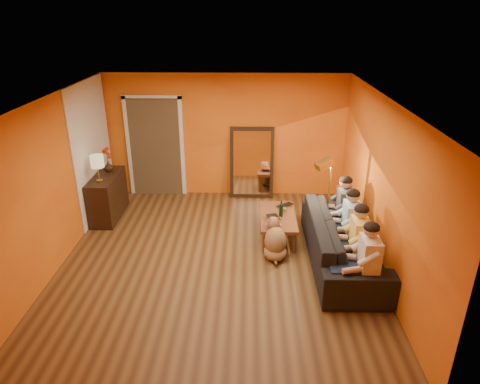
{
  "coord_description": "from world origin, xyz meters",
  "views": [
    {
      "loc": [
        0.51,
        -5.95,
        3.8
      ],
      "look_at": [
        0.35,
        0.5,
        1.0
      ],
      "focal_mm": 32.0,
      "sensor_mm": 36.0,
      "label": 1
    }
  ],
  "objects_px": {
    "person_mid_right": "(351,225)",
    "person_far_right": "(344,210)",
    "mirror_frame": "(252,163)",
    "floor_lamp": "(328,200)",
    "person_mid_left": "(359,242)",
    "tumbler": "(284,210)",
    "dog": "(275,238)",
    "vase": "(108,167)",
    "coffee_table": "(277,226)",
    "laptop": "(287,206)",
    "table_lamp": "(98,169)",
    "person_far_left": "(368,263)",
    "wine_bottle": "(281,209)",
    "sideboard": "(108,196)",
    "sofa": "(343,240)"
  },
  "relations": [
    {
      "from": "person_far_left",
      "to": "person_far_right",
      "type": "distance_m",
      "value": 1.65
    },
    {
      "from": "mirror_frame",
      "to": "floor_lamp",
      "type": "xyz_separation_m",
      "value": [
        1.33,
        -1.81,
        -0.04
      ]
    },
    {
      "from": "floor_lamp",
      "to": "person_mid_right",
      "type": "height_order",
      "value": "floor_lamp"
    },
    {
      "from": "dog",
      "to": "wine_bottle",
      "type": "bearing_deg",
      "value": 95.57
    },
    {
      "from": "floor_lamp",
      "to": "wine_bottle",
      "type": "xyz_separation_m",
      "value": [
        -0.82,
        -0.06,
        -0.14
      ]
    },
    {
      "from": "mirror_frame",
      "to": "wine_bottle",
      "type": "bearing_deg",
      "value": -74.69
    },
    {
      "from": "person_mid_right",
      "to": "person_far_right",
      "type": "xyz_separation_m",
      "value": [
        0.0,
        0.55,
        0.0
      ]
    },
    {
      "from": "person_mid_left",
      "to": "floor_lamp",
      "type": "bearing_deg",
      "value": 101.56
    },
    {
      "from": "laptop",
      "to": "person_mid_right",
      "type": "bearing_deg",
      "value": -85.22
    },
    {
      "from": "wine_bottle",
      "to": "tumbler",
      "type": "bearing_deg",
      "value": 67.62
    },
    {
      "from": "person_far_right",
      "to": "person_far_left",
      "type": "bearing_deg",
      "value": -90.0
    },
    {
      "from": "sideboard",
      "to": "coffee_table",
      "type": "xyz_separation_m",
      "value": [
        3.25,
        -0.73,
        -0.21
      ]
    },
    {
      "from": "person_mid_left",
      "to": "wine_bottle",
      "type": "relative_size",
      "value": 3.94
    },
    {
      "from": "sofa",
      "to": "tumbler",
      "type": "distance_m",
      "value": 1.26
    },
    {
      "from": "dog",
      "to": "person_far_right",
      "type": "relative_size",
      "value": 0.57
    },
    {
      "from": "person_far_right",
      "to": "coffee_table",
      "type": "bearing_deg",
      "value": 173.13
    },
    {
      "from": "coffee_table",
      "to": "person_mid_right",
      "type": "height_order",
      "value": "person_mid_right"
    },
    {
      "from": "table_lamp",
      "to": "floor_lamp",
      "type": "distance_m",
      "value": 4.16
    },
    {
      "from": "person_far_left",
      "to": "tumbler",
      "type": "relative_size",
      "value": 13.4
    },
    {
      "from": "table_lamp",
      "to": "person_far_left",
      "type": "distance_m",
      "value": 4.93
    },
    {
      "from": "coffee_table",
      "to": "person_mid_right",
      "type": "xyz_separation_m",
      "value": [
        1.12,
        -0.68,
        0.4
      ]
    },
    {
      "from": "floor_lamp",
      "to": "person_mid_left",
      "type": "bearing_deg",
      "value": -100.68
    },
    {
      "from": "mirror_frame",
      "to": "person_mid_left",
      "type": "bearing_deg",
      "value": -62.6
    },
    {
      "from": "mirror_frame",
      "to": "sofa",
      "type": "distance_m",
      "value": 3.0
    },
    {
      "from": "wine_bottle",
      "to": "vase",
      "type": "bearing_deg",
      "value": 162.61
    },
    {
      "from": "table_lamp",
      "to": "dog",
      "type": "height_order",
      "value": "table_lamp"
    },
    {
      "from": "sideboard",
      "to": "person_far_right",
      "type": "relative_size",
      "value": 0.97
    },
    {
      "from": "table_lamp",
      "to": "person_mid_right",
      "type": "relative_size",
      "value": 0.42
    },
    {
      "from": "sideboard",
      "to": "dog",
      "type": "distance_m",
      "value": 3.48
    },
    {
      "from": "coffee_table",
      "to": "wine_bottle",
      "type": "distance_m",
      "value": 0.37
    },
    {
      "from": "person_mid_left",
      "to": "tumbler",
      "type": "height_order",
      "value": "person_mid_left"
    },
    {
      "from": "person_mid_left",
      "to": "sofa",
      "type": "bearing_deg",
      "value": 106.11
    },
    {
      "from": "dog",
      "to": "person_mid_right",
      "type": "bearing_deg",
      "value": 16.84
    },
    {
      "from": "coffee_table",
      "to": "dog",
      "type": "xyz_separation_m",
      "value": [
        -0.08,
        -0.69,
        0.14
      ]
    },
    {
      "from": "sideboard",
      "to": "tumbler",
      "type": "height_order",
      "value": "sideboard"
    },
    {
      "from": "dog",
      "to": "laptop",
      "type": "distance_m",
      "value": 1.07
    },
    {
      "from": "dog",
      "to": "laptop",
      "type": "relative_size",
      "value": 2.07
    },
    {
      "from": "sideboard",
      "to": "sofa",
      "type": "distance_m",
      "value": 4.5
    },
    {
      "from": "person_mid_left",
      "to": "laptop",
      "type": "distance_m",
      "value": 1.85
    },
    {
      "from": "sideboard",
      "to": "dog",
      "type": "relative_size",
      "value": 1.71
    },
    {
      "from": "table_lamp",
      "to": "wine_bottle",
      "type": "distance_m",
      "value": 3.38
    },
    {
      "from": "sideboard",
      "to": "tumbler",
      "type": "xyz_separation_m",
      "value": [
        3.37,
        -0.61,
        0.04
      ]
    },
    {
      "from": "mirror_frame",
      "to": "sideboard",
      "type": "xyz_separation_m",
      "value": [
        -2.79,
        -1.08,
        -0.34
      ]
    },
    {
      "from": "dog",
      "to": "wine_bottle",
      "type": "xyz_separation_m",
      "value": [
        0.13,
        0.64,
        0.23
      ]
    },
    {
      "from": "dog",
      "to": "vase",
      "type": "height_order",
      "value": "vase"
    },
    {
      "from": "floor_lamp",
      "to": "tumbler",
      "type": "relative_size",
      "value": 15.81
    },
    {
      "from": "floor_lamp",
      "to": "person_mid_left",
      "type": "relative_size",
      "value": 1.18
    },
    {
      "from": "wine_bottle",
      "to": "person_far_right",
      "type": "bearing_deg",
      "value": -4.54
    },
    {
      "from": "floor_lamp",
      "to": "person_far_left",
      "type": "xyz_separation_m",
      "value": [
        0.25,
        -1.79,
        -0.11
      ]
    },
    {
      "from": "table_lamp",
      "to": "person_far_right",
      "type": "bearing_deg",
      "value": -7.41
    }
  ]
}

